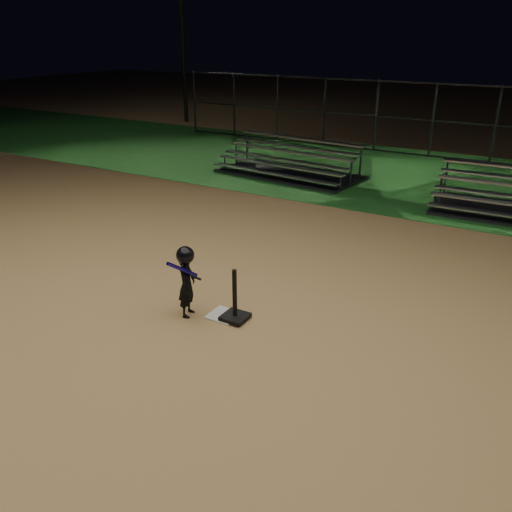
{
  "coord_description": "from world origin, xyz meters",
  "views": [
    {
      "loc": [
        4.12,
        -6.09,
        4.14
      ],
      "look_at": [
        0.0,
        1.0,
        0.65
      ],
      "focal_mm": 37.6,
      "sensor_mm": 36.0,
      "label": 1
    }
  ],
  "objects": [
    {
      "name": "ground",
      "position": [
        0.0,
        0.0,
        0.0
      ],
      "size": [
        80.0,
        80.0,
        0.0
      ],
      "primitive_type": "plane",
      "color": "#AE874F",
      "rests_on": "ground"
    },
    {
      "name": "home_plate",
      "position": [
        0.0,
        0.0,
        0.01
      ],
      "size": [
        0.45,
        0.45,
        0.02
      ],
      "primitive_type": "cube",
      "color": "beige",
      "rests_on": "ground"
    },
    {
      "name": "child_batter",
      "position": [
        -0.5,
        -0.25,
        0.61
      ],
      "size": [
        0.42,
        0.65,
        1.15
      ],
      "rotation": [
        0.0,
        0.0,
        1.84
      ],
      "color": "black",
      "rests_on": "ground"
    },
    {
      "name": "grass_strip",
      "position": [
        0.0,
        10.0,
        0.01
      ],
      "size": [
        60.0,
        8.0,
        0.01
      ],
      "primitive_type": "cube",
      "color": "#194E1A",
      "rests_on": "ground"
    },
    {
      "name": "light_pole_left",
      "position": [
        -12.0,
        14.94,
        4.95
      ],
      "size": [
        0.9,
        0.53,
        8.3
      ],
      "color": "#2D2D30",
      "rests_on": "ground"
    },
    {
      "name": "backstop_fence",
      "position": [
        0.0,
        13.0,
        1.25
      ],
      "size": [
        20.08,
        0.08,
        2.5
      ],
      "color": "#38383D",
      "rests_on": "ground"
    },
    {
      "name": "bleacher_left",
      "position": [
        -3.07,
        8.26,
        0.22
      ],
      "size": [
        4.48,
        2.53,
        1.05
      ],
      "rotation": [
        0.0,
        0.0,
        -0.1
      ],
      "color": "#A7A7AB",
      "rests_on": "ground"
    },
    {
      "name": "batting_tee",
      "position": [
        0.22,
        -0.01,
        0.18
      ],
      "size": [
        0.38,
        0.38,
        0.82
      ],
      "color": "black",
      "rests_on": "home_plate"
    }
  ]
}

